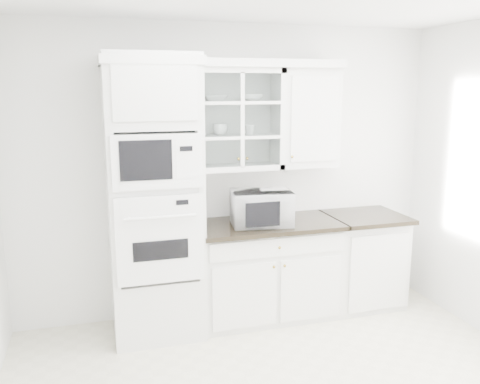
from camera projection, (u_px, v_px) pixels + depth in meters
name	position (u px, v px, depth m)	size (l,w,h in m)	color
room_shell	(280.00, 140.00, 3.45)	(4.00, 3.50, 2.70)	white
oven_column	(154.00, 200.00, 4.29)	(0.76, 0.68, 2.40)	silver
base_cabinet_run	(267.00, 269.00, 4.75)	(1.32, 0.67, 0.92)	silver
extra_base_cabinet	(362.00, 259.00, 5.03)	(0.72, 0.67, 0.92)	silver
upper_cabinet_glass	(237.00, 119.00, 4.53)	(0.80, 0.33, 0.90)	silver
upper_cabinet_solid	(307.00, 118.00, 4.72)	(0.55, 0.33, 0.90)	silver
crown_molding	(226.00, 63.00, 4.38)	(2.14, 0.38, 0.07)	white
countertop_microwave	(261.00, 207.00, 4.56)	(0.53, 0.44, 0.31)	white
bowl_a	(215.00, 98.00, 4.45)	(0.23, 0.23, 0.06)	white
bowl_b	(252.00, 98.00, 4.55)	(0.19, 0.19, 0.06)	white
cup_a	(220.00, 130.00, 4.52)	(0.13, 0.13, 0.10)	white
cup_b	(250.00, 130.00, 4.57)	(0.10, 0.10, 0.09)	white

